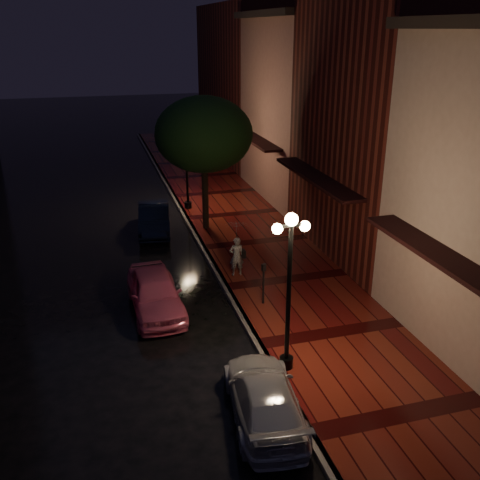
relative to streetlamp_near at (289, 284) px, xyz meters
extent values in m
plane|color=black|center=(-0.35, 5.00, -2.60)|extent=(120.00, 120.00, 0.00)
cube|color=#430C0C|center=(1.90, 5.00, -2.53)|extent=(4.50, 60.00, 0.15)
cube|color=#595451|center=(-0.35, 5.00, -2.53)|extent=(0.25, 60.00, 0.15)
cube|color=#511914|center=(6.65, 7.00, 2.90)|extent=(5.00, 8.00, 11.00)
cube|color=#8C5951|center=(6.65, 15.00, 1.90)|extent=(5.00, 8.00, 9.00)
cube|color=#511914|center=(6.65, 25.00, 2.40)|extent=(5.00, 12.00, 10.00)
cylinder|color=black|center=(0.00, 0.00, -0.45)|extent=(0.12, 0.12, 4.00)
cylinder|color=black|center=(0.00, 0.00, -2.30)|extent=(0.36, 0.36, 0.30)
cube|color=black|center=(0.00, 0.00, 1.55)|extent=(0.70, 0.08, 0.08)
sphere|color=#FFDB99|center=(0.00, 0.00, 1.70)|extent=(0.32, 0.32, 0.32)
sphere|color=#FFDB99|center=(-0.35, 0.00, 1.50)|extent=(0.26, 0.26, 0.26)
sphere|color=#FFDB99|center=(0.35, 0.00, 1.50)|extent=(0.26, 0.26, 0.26)
cylinder|color=black|center=(0.00, 14.00, -0.45)|extent=(0.12, 0.12, 4.00)
cylinder|color=black|center=(0.00, 14.00, -2.30)|extent=(0.36, 0.36, 0.30)
cube|color=black|center=(0.00, 14.00, 1.55)|extent=(0.70, 0.08, 0.08)
sphere|color=#FFDB99|center=(0.00, 14.00, 1.70)|extent=(0.32, 0.32, 0.32)
sphere|color=#FFDB99|center=(-0.35, 14.00, 1.50)|extent=(0.26, 0.26, 0.26)
sphere|color=#FFDB99|center=(0.35, 14.00, 1.50)|extent=(0.26, 0.26, 0.26)
cylinder|color=black|center=(0.25, 11.00, -0.85)|extent=(0.28, 0.28, 3.20)
ellipsoid|color=black|center=(0.25, 11.00, 1.75)|extent=(4.16, 4.16, 3.20)
sphere|color=black|center=(0.95, 11.60, 1.15)|extent=(1.80, 1.80, 1.80)
sphere|color=black|center=(-0.35, 10.30, 1.25)|extent=(1.80, 1.80, 1.80)
imported|color=#DD5B80|center=(-2.89, 4.24, -1.94)|extent=(1.65, 3.89, 1.31)
imported|color=black|center=(-2.00, 11.49, -1.98)|extent=(1.77, 3.91, 1.25)
imported|color=#B4B5BD|center=(-1.12, -1.53, -2.04)|extent=(2.01, 3.99, 1.11)
imported|color=silver|center=(0.26, 5.85, -1.72)|extent=(0.55, 0.38, 1.46)
imported|color=silver|center=(0.26, 5.85, -0.80)|extent=(0.85, 0.86, 0.78)
cylinder|color=black|center=(0.26, 5.85, -1.38)|extent=(0.02, 0.02, 1.16)
cube|color=black|center=(0.50, 5.80, -1.63)|extent=(0.12, 0.27, 0.29)
cylinder|color=black|center=(0.52, 3.53, -1.86)|extent=(0.06, 0.06, 1.17)
cube|color=black|center=(0.52, 3.53, -1.17)|extent=(0.15, 0.12, 0.23)
camera|label=1|loc=(-4.42, -11.14, 5.92)|focal=40.00mm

